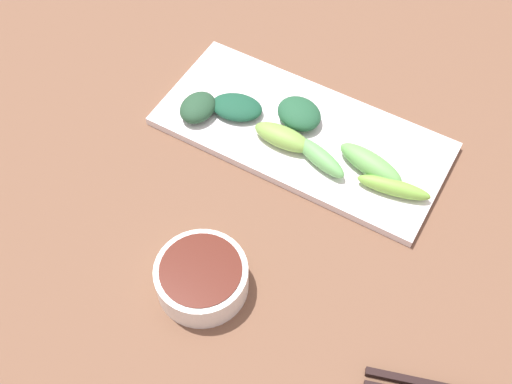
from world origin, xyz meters
TOP-DOWN VIEW (x-y plane):
  - tabletop at (0.00, 0.00)m, footprint 2.10×2.10m
  - sauce_bowl at (-0.18, -0.02)m, footprint 0.11×0.11m
  - serving_plate at (0.08, -0.01)m, footprint 0.17×0.39m
  - broccoli_stalk_0 at (0.06, -0.12)m, footprint 0.05×0.10m
  - broccoli_leafy_1 at (0.06, 0.08)m, footprint 0.06×0.08m
  - broccoli_stalk_2 at (0.04, -0.16)m, footprint 0.04×0.09m
  - broccoli_stalk_3 at (0.04, -0.06)m, footprint 0.05×0.09m
  - broccoli_leafy_4 at (0.03, 0.12)m, footprint 0.06×0.05m
  - broccoli_leafy_5 at (0.09, -0.00)m, footprint 0.07×0.08m
  - broccoli_stalk_6 at (0.04, 0.00)m, footprint 0.03×0.08m

SIDE VIEW (x-z plane):
  - tabletop at x=0.00m, z-range 0.00..0.02m
  - serving_plate at x=0.08m, z-range 0.02..0.03m
  - broccoli_leafy_1 at x=0.06m, z-range 0.03..0.05m
  - sauce_bowl at x=-0.18m, z-range 0.02..0.06m
  - broccoli_stalk_2 at x=0.04m, z-range 0.03..0.05m
  - broccoli_stalk_3 at x=0.04m, z-range 0.03..0.06m
  - broccoli_leafy_4 at x=0.03m, z-range 0.03..0.06m
  - broccoli_stalk_6 at x=0.04m, z-range 0.03..0.06m
  - broccoli_leafy_5 at x=0.09m, z-range 0.03..0.06m
  - broccoli_stalk_0 at x=0.06m, z-range 0.03..0.06m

